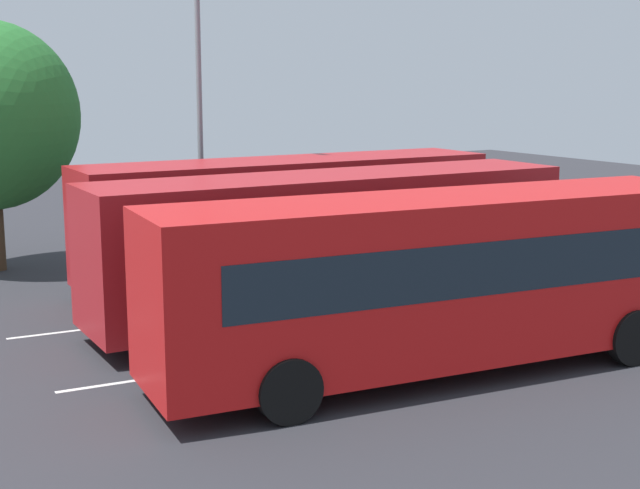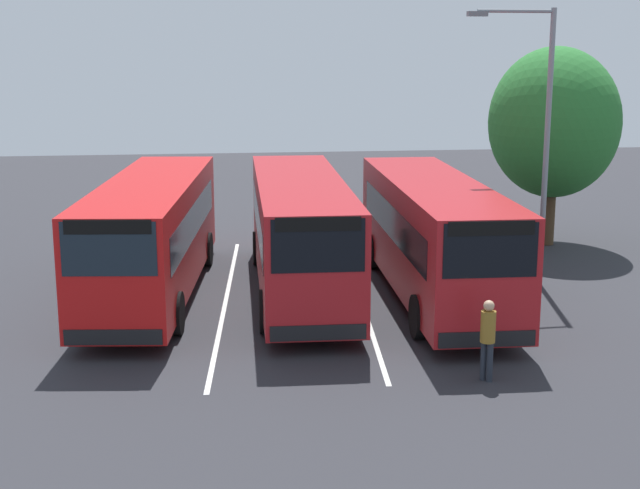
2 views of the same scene
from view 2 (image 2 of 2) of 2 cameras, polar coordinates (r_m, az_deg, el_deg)
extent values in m
plane|color=#2B2B30|center=(25.62, -1.69, -3.32)|extent=(69.30, 69.30, 0.00)
cube|color=red|center=(25.73, -10.56, 0.75)|extent=(11.23, 3.56, 2.91)
cube|color=#19232D|center=(20.31, -13.17, -0.26)|extent=(0.34, 2.11, 1.22)
cube|color=#19232D|center=(25.49, -8.00, 1.53)|extent=(9.23, 1.07, 0.93)
cube|color=#19232D|center=(25.88, -13.13, 1.49)|extent=(9.23, 1.07, 0.93)
cube|color=black|center=(20.19, -13.25, 1.10)|extent=(0.30, 1.91, 0.32)
cube|color=black|center=(20.81, -12.91, -5.71)|extent=(0.33, 2.20, 0.36)
cylinder|color=black|center=(22.49, -9.03, -4.31)|extent=(1.11, 0.39, 1.08)
cylinder|color=black|center=(22.92, -14.68, -4.25)|extent=(1.11, 0.39, 1.08)
cylinder|color=black|center=(29.26, -7.13, -0.30)|extent=(1.11, 0.39, 1.08)
cylinder|color=black|center=(29.60, -11.51, -0.31)|extent=(1.11, 0.39, 1.08)
cube|color=#AD191E|center=(25.59, -1.26, 0.90)|extent=(11.10, 2.70, 2.91)
cube|color=black|center=(20.09, -0.13, -0.06)|extent=(0.18, 2.11, 1.22)
cube|color=black|center=(25.63, 1.34, 1.72)|extent=(9.27, 0.34, 0.93)
cube|color=black|center=(25.47, -3.88, 1.62)|extent=(9.27, 0.34, 0.93)
cube|color=black|center=(19.97, -0.13, 1.31)|extent=(0.15, 1.92, 0.32)
cube|color=black|center=(20.60, -0.12, -5.57)|extent=(0.16, 2.20, 0.36)
cylinder|color=black|center=(22.61, 2.29, -4.07)|extent=(1.09, 0.31, 1.08)
cylinder|color=black|center=(22.43, -3.49, -4.22)|extent=(1.09, 0.31, 1.08)
cylinder|color=black|center=(29.40, 0.46, -0.14)|extent=(1.09, 0.31, 1.08)
cylinder|color=black|center=(29.26, -3.97, -0.23)|extent=(1.09, 0.31, 1.08)
cube|color=#AD191E|center=(25.34, 7.20, 0.68)|extent=(11.09, 2.68, 2.91)
cube|color=black|center=(19.99, 10.68, -0.34)|extent=(0.17, 2.11, 1.22)
cube|color=black|center=(25.55, 9.77, 1.50)|extent=(9.27, 0.32, 0.93)
cube|color=black|center=(25.04, 4.61, 1.42)|extent=(9.27, 0.32, 0.93)
cube|color=black|center=(19.87, 10.75, 1.03)|extent=(0.15, 1.92, 0.32)
cube|color=black|center=(20.50, 10.47, -5.88)|extent=(0.16, 2.20, 0.36)
cylinder|color=black|center=(22.64, 11.88, -4.31)|extent=(1.09, 0.31, 1.08)
cylinder|color=black|center=(22.08, 6.22, -4.55)|extent=(1.09, 0.31, 1.08)
cylinder|color=black|center=(29.23, 7.80, -0.34)|extent=(1.09, 0.31, 1.08)
cylinder|color=black|center=(28.79, 3.39, -0.44)|extent=(1.09, 0.31, 1.08)
cylinder|color=#232833|center=(19.65, 10.27, -7.21)|extent=(0.13, 0.13, 0.86)
cylinder|color=#232833|center=(19.57, 10.67, -7.31)|extent=(0.13, 0.13, 0.86)
cylinder|color=olive|center=(19.36, 10.56, -5.11)|extent=(0.45, 0.45, 0.68)
sphere|color=tan|center=(19.23, 10.61, -3.82)|extent=(0.23, 0.23, 0.23)
cylinder|color=gray|center=(26.93, 14.09, 5.76)|extent=(0.16, 0.16, 7.99)
cylinder|color=gray|center=(26.33, 12.27, 14.20)|extent=(0.23, 2.24, 0.10)
cube|color=slate|center=(25.92, 9.90, 14.15)|extent=(0.23, 0.57, 0.14)
cylinder|color=#4C3823|center=(33.01, 14.24, 2.11)|extent=(0.44, 0.44, 2.47)
ellipsoid|color=#28702D|center=(32.61, 14.54, 7.46)|extent=(4.96, 4.46, 5.21)
cube|color=silver|center=(25.52, -5.95, -3.44)|extent=(14.12, 1.23, 0.01)
cube|color=silver|center=(25.85, 2.51, -3.17)|extent=(14.12, 1.23, 0.01)
camera|label=1|loc=(38.19, -29.40, 8.60)|focal=51.00mm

